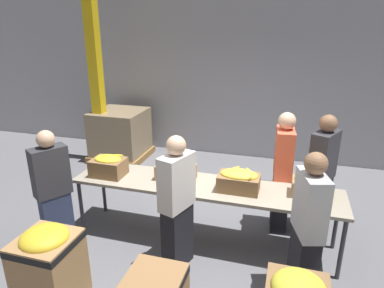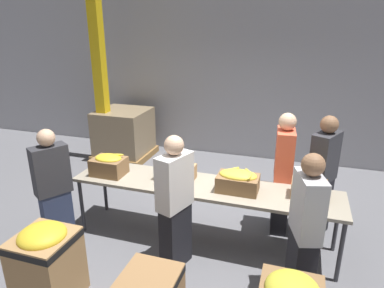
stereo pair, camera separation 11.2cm
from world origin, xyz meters
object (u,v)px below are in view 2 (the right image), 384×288
object	(u,v)px
banana_box_0	(109,165)
volunteer_2	(54,190)
volunteer_3	(175,204)
pallet_stack_0	(124,134)
banana_box_2	(238,180)
donation_bin_0	(47,261)
sorting_table	(203,189)
volunteer_1	(282,175)
support_pillar	(99,63)
volunteer_4	(305,231)
banana_box_3	(309,187)
banana_box_1	(175,170)
volunteer_0	(322,178)

from	to	relation	value
banana_box_0	volunteer_2	size ratio (longest dim) A/B	0.28
banana_box_0	volunteer_3	xyz separation A→B (m)	(1.12, -0.48, -0.15)
pallet_stack_0	banana_box_2	bearing A→B (deg)	-39.95
donation_bin_0	sorting_table	bearing A→B (deg)	50.36
pallet_stack_0	volunteer_1	bearing A→B (deg)	-28.33
volunteer_3	donation_bin_0	world-z (taller)	volunteer_3
volunteer_2	volunteer_3	bearing A→B (deg)	-54.64
support_pillar	volunteer_3	bearing A→B (deg)	-46.45
volunteer_4	volunteer_1	bearing A→B (deg)	-2.80
support_pillar	pallet_stack_0	bearing A→B (deg)	39.39
banana_box_3	support_pillar	xyz separation A→B (m)	(-3.98, 2.05, 1.08)
support_pillar	pallet_stack_0	xyz separation A→B (m)	(0.30, 0.25, -1.50)
banana_box_0	volunteer_1	bearing A→B (deg)	16.26
sorting_table	donation_bin_0	distance (m)	1.93
volunteer_1	donation_bin_0	bearing A→B (deg)	-51.16
banana_box_1	volunteer_4	world-z (taller)	volunteer_4
sorting_table	volunteer_2	world-z (taller)	volunteer_2
banana_box_0	donation_bin_0	size ratio (longest dim) A/B	0.50
banana_box_0	volunteer_0	distance (m)	2.81
banana_box_3	donation_bin_0	bearing A→B (deg)	-147.78
banana_box_3	banana_box_1	bearing A→B (deg)	-179.38
banana_box_0	banana_box_1	distance (m)	0.91
banana_box_3	volunteer_4	world-z (taller)	volunteer_4
volunteer_0	support_pillar	distance (m)	4.57
volunteer_2	support_pillar	world-z (taller)	support_pillar
volunteer_3	support_pillar	size ratio (longest dim) A/B	0.40
sorting_table	banana_box_3	size ratio (longest dim) A/B	8.48
volunteer_2	pallet_stack_0	xyz separation A→B (m)	(-0.69, 3.03, -0.27)
banana_box_2	volunteer_4	size ratio (longest dim) A/B	0.31
banana_box_3	volunteer_3	world-z (taller)	volunteer_3
banana_box_2	banana_box_3	xyz separation A→B (m)	(0.81, 0.10, -0.02)
sorting_table	volunteer_0	bearing A→B (deg)	24.27
banana_box_3	support_pillar	bearing A→B (deg)	152.72
banana_box_0	volunteer_4	world-z (taller)	volunteer_4
banana_box_3	volunteer_4	distance (m)	0.77
banana_box_2	donation_bin_0	bearing A→B (deg)	-138.75
banana_box_1	donation_bin_0	size ratio (longest dim) A/B	0.58
banana_box_2	volunteer_0	world-z (taller)	volunteer_0
banana_box_2	donation_bin_0	distance (m)	2.25
banana_box_3	volunteer_0	distance (m)	0.59
banana_box_1	pallet_stack_0	size ratio (longest dim) A/B	0.45
banana_box_0	donation_bin_0	bearing A→B (deg)	-86.88
volunteer_1	support_pillar	xyz separation A→B (m)	(-3.66, 1.57, 1.17)
banana_box_0	volunteer_0	size ratio (longest dim) A/B	0.26
volunteer_2	support_pillar	size ratio (longest dim) A/B	0.39
volunteer_0	pallet_stack_0	size ratio (longest dim) A/B	1.51
volunteer_2	donation_bin_0	xyz separation A→B (m)	(0.53, -0.82, -0.32)
support_pillar	pallet_stack_0	size ratio (longest dim) A/B	3.64
volunteer_2	volunteer_3	world-z (taller)	volunteer_3
banana_box_3	volunteer_3	distance (m)	1.56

